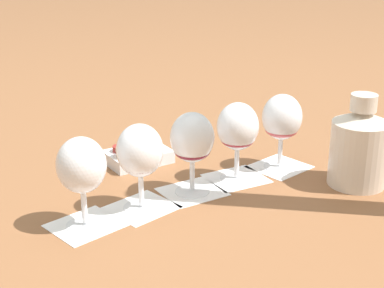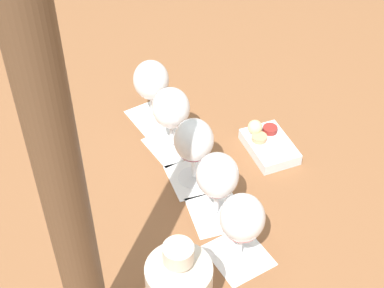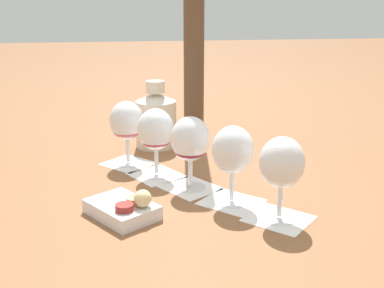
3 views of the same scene
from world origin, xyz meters
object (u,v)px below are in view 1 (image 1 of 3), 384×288
(wine_glass_0, at_px, (282,121))
(snack_dish, at_px, (136,155))
(ceramic_vase, at_px, (359,146))
(wine_glass_4, at_px, (82,169))
(wine_glass_2, at_px, (191,142))
(wine_glass_1, at_px, (238,130))
(wine_glass_3, at_px, (140,155))

(wine_glass_0, relative_size, snack_dish, 0.98)
(ceramic_vase, xyz_separation_m, snack_dish, (0.46, -0.10, -0.06))
(wine_glass_4, height_order, ceramic_vase, ceramic_vase)
(wine_glass_0, xyz_separation_m, ceramic_vase, (-0.14, 0.08, -0.02))
(wine_glass_0, height_order, wine_glass_4, same)
(snack_dish, bearing_deg, wine_glass_0, 177.31)
(wine_glass_0, bearing_deg, wine_glass_2, 35.65)
(wine_glass_4, relative_size, snack_dish, 0.98)
(wine_glass_0, height_order, snack_dish, wine_glass_0)
(wine_glass_2, xyz_separation_m, ceramic_vase, (-0.33, -0.05, -0.02))
(snack_dish, bearing_deg, wine_glass_1, 160.02)
(ceramic_vase, bearing_deg, wine_glass_3, 15.80)
(wine_glass_0, relative_size, wine_glass_3, 1.00)
(wine_glass_2, xyz_separation_m, wine_glass_4, (0.18, 0.14, 0.00))
(wine_glass_1, bearing_deg, wine_glass_0, -146.21)
(wine_glass_0, bearing_deg, wine_glass_1, 33.79)
(wine_glass_3, xyz_separation_m, ceramic_vase, (-0.42, -0.12, -0.02))
(snack_dish, bearing_deg, ceramic_vase, 167.78)
(wine_glass_3, relative_size, snack_dish, 0.98)
(wine_glass_2, height_order, ceramic_vase, ceramic_vase)
(wine_glass_0, xyz_separation_m, wine_glass_3, (0.28, 0.20, -0.00))
(wine_glass_2, bearing_deg, wine_glass_0, -144.35)
(wine_glass_1, relative_size, snack_dish, 0.98)
(wine_glass_2, relative_size, wine_glass_4, 1.00)
(wine_glass_3, bearing_deg, wine_glass_1, -142.50)
(wine_glass_2, distance_m, wine_glass_3, 0.11)
(wine_glass_1, distance_m, wine_glass_2, 0.12)
(wine_glass_1, bearing_deg, snack_dish, -19.98)
(wine_glass_3, xyz_separation_m, snack_dish, (0.04, -0.22, -0.09))
(wine_glass_4, bearing_deg, wine_glass_2, -142.22)
(wine_glass_2, bearing_deg, ceramic_vase, -171.33)
(wine_glass_0, height_order, wine_glass_1, same)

